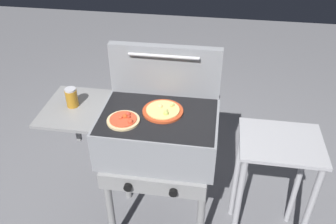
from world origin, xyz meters
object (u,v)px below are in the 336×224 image
(sauce_jar, at_px, (72,97))
(prep_table, at_px, (274,173))
(pizza_pepperoni, at_px, (124,120))
(pizza_cheese, at_px, (163,111))
(grill, at_px, (157,135))

(sauce_jar, distance_m, prep_table, 1.21)
(pizza_pepperoni, height_order, sauce_jar, sauce_jar)
(pizza_cheese, relative_size, sauce_jar, 2.01)
(grill, bearing_deg, pizza_pepperoni, -150.76)
(sauce_jar, height_order, prep_table, sauce_jar)
(pizza_pepperoni, relative_size, prep_table, 0.22)
(grill, relative_size, pizza_cheese, 4.35)
(grill, height_order, pizza_pepperoni, pizza_pepperoni)
(prep_table, bearing_deg, pizza_cheese, 177.87)
(grill, height_order, sauce_jar, sauce_jar)
(pizza_cheese, bearing_deg, sauce_jar, -178.22)
(grill, xyz_separation_m, prep_table, (0.67, 0.00, -0.19))
(grill, distance_m, pizza_cheese, 0.16)
(sauce_jar, xyz_separation_m, prep_table, (1.14, -0.01, -0.39))
(sauce_jar, bearing_deg, pizza_cheese, 1.78)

